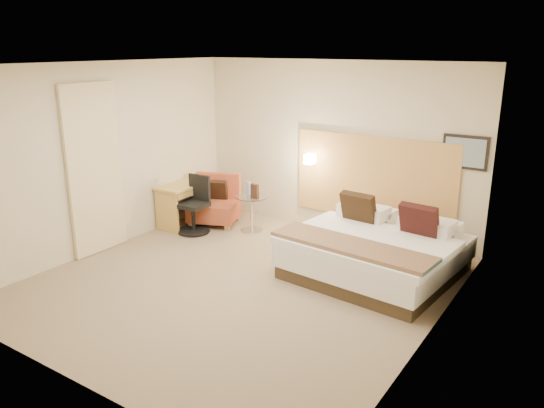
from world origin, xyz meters
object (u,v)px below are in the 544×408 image
Objects in this scene: side_table at (252,212)px; desk at (189,191)px; bed at (376,251)px; desk_chair at (195,210)px; lounge_chair at (215,204)px.

desk is at bearing -167.18° from side_table.
side_table is 0.52× the size of desk.
desk_chair is at bearing -178.57° from bed.
bed is at bearing -3.34° from desk.
side_table is (0.76, 0.00, 0.00)m from lounge_chair.
lounge_chair is 1.63× the size of side_table.
desk_chair is at bearing -37.46° from desk.
desk_chair is (-3.08, -0.08, 0.06)m from bed.
bed is 2.38m from side_table.
desk is at bearing 142.54° from desk_chair.
lounge_chair reaches higher than desk.
desk_chair reaches higher than lounge_chair.
desk_chair is (0.02, -0.53, 0.05)m from lounge_chair.
lounge_chair is at bearing -179.94° from side_table.
side_table is at bearing 12.82° from desk.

